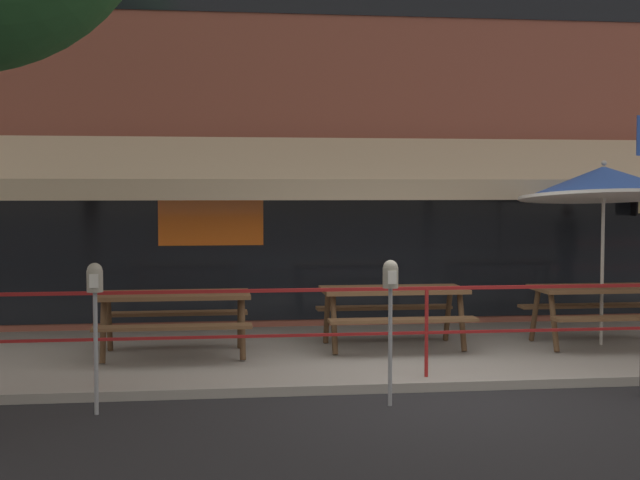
% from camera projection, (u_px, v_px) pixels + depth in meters
% --- Properties ---
extents(ground_plane, '(120.00, 120.00, 0.00)m').
position_uv_depth(ground_plane, '(433.00, 392.00, 9.22)').
color(ground_plane, black).
extents(patio_deck, '(15.00, 4.00, 0.10)m').
position_uv_depth(patio_deck, '(393.00, 353.00, 11.20)').
color(patio_deck, gray).
rests_on(patio_deck, ground).
extents(restaurant_building, '(15.00, 1.60, 7.60)m').
position_uv_depth(restaurant_building, '(363.00, 77.00, 13.19)').
color(restaurant_building, brown).
rests_on(restaurant_building, ground).
extents(patio_railing, '(13.84, 0.04, 0.97)m').
position_uv_depth(patio_railing, '(427.00, 312.00, 9.47)').
color(patio_railing, maroon).
rests_on(patio_railing, patio_deck).
extents(picnic_table_left, '(1.80, 1.42, 0.76)m').
position_uv_depth(picnic_table_left, '(174.00, 306.00, 10.65)').
color(picnic_table_left, brown).
rests_on(picnic_table_left, patio_deck).
extents(picnic_table_centre, '(1.80, 1.42, 0.76)m').
position_uv_depth(picnic_table_centre, '(393.00, 300.00, 11.20)').
color(picnic_table_centre, brown).
rests_on(picnic_table_centre, patio_deck).
extents(picnic_table_right, '(1.80, 1.42, 0.76)m').
position_uv_depth(picnic_table_right, '(604.00, 299.00, 11.39)').
color(picnic_table_right, brown).
rests_on(picnic_table_right, patio_deck).
extents(patio_umbrella_right, '(2.14, 2.14, 2.38)m').
position_uv_depth(patio_umbrella_right, '(604.00, 183.00, 11.38)').
color(patio_umbrella_right, '#B7B2A8').
rests_on(patio_umbrella_right, patio_deck).
extents(parking_meter_near, '(0.15, 0.16, 1.42)m').
position_uv_depth(parking_meter_near, '(95.00, 292.00, 8.24)').
color(parking_meter_near, gray).
rests_on(parking_meter_near, ground).
extents(parking_meter_far, '(0.15, 0.16, 1.42)m').
position_uv_depth(parking_meter_far, '(390.00, 288.00, 8.58)').
color(parking_meter_far, gray).
rests_on(parking_meter_far, ground).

